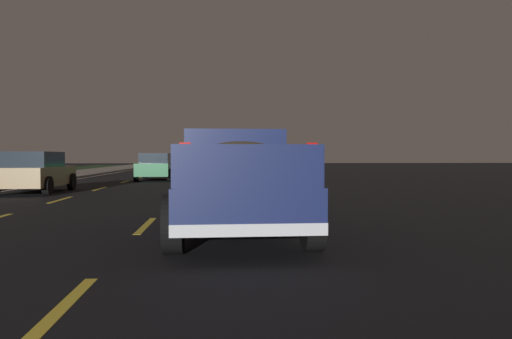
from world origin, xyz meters
TOP-DOWN VIEW (x-y plane):
  - ground at (27.00, 0.00)m, footprint 144.00×144.00m
  - sidewalk_shoulder at (27.00, 7.45)m, footprint 108.00×4.00m
  - lane_markings at (29.72, 3.09)m, footprint 108.00×7.04m
  - pickup_truck at (9.14, -3.50)m, footprint 5.47×2.36m
  - sedan_green at (29.45, 0.24)m, footprint 4.45×2.10m
  - sedan_tan at (19.73, 3.62)m, footprint 4.41×2.03m
  - sedan_silver at (40.70, -3.73)m, footprint 4.40×2.03m

SIDE VIEW (x-z plane):
  - ground at x=27.00m, z-range 0.00..0.00m
  - lane_markings at x=29.72m, z-range 0.00..0.01m
  - sidewalk_shoulder at x=27.00m, z-range 0.00..0.12m
  - sedan_green at x=29.45m, z-range 0.01..1.55m
  - sedan_tan at x=19.73m, z-range 0.01..1.55m
  - sedan_silver at x=40.70m, z-range 0.01..1.55m
  - pickup_truck at x=9.14m, z-range 0.05..1.92m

